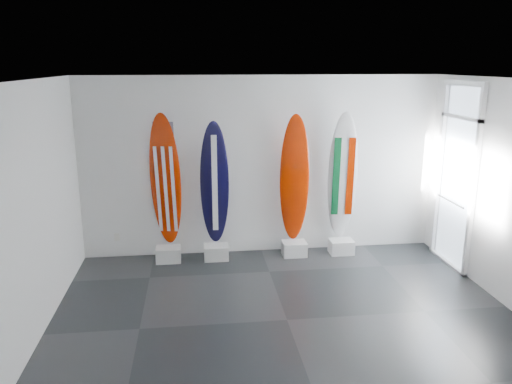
{
  "coord_description": "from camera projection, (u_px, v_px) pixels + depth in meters",
  "views": [
    {
      "loc": [
        -1.1,
        -5.73,
        3.19
      ],
      "look_at": [
        -0.23,
        1.4,
        1.34
      ],
      "focal_mm": 35.36,
      "sensor_mm": 36.0,
      "label": 1
    }
  ],
  "objects": [
    {
      "name": "display_block_swiss",
      "position": [
        294.0,
        249.0,
        8.56
      ],
      "size": [
        0.4,
        0.3,
        0.24
      ],
      "primitive_type": "cube",
      "color": "silver",
      "rests_on": "floor"
    },
    {
      "name": "wall_back",
      "position": [
        262.0,
        166.0,
        8.47
      ],
      "size": [
        6.0,
        0.0,
        6.0
      ],
      "primitive_type": "plane",
      "rotation": [
        1.57,
        0.0,
        0.0
      ],
      "color": "white",
      "rests_on": "ground"
    },
    {
      "name": "wall_front",
      "position": [
        352.0,
        302.0,
        3.66
      ],
      "size": [
        6.0,
        0.0,
        6.0
      ],
      "primitive_type": "plane",
      "rotation": [
        -1.57,
        0.0,
        0.0
      ],
      "color": "white",
      "rests_on": "ground"
    },
    {
      "name": "display_block_italy",
      "position": [
        341.0,
        247.0,
        8.66
      ],
      "size": [
        0.4,
        0.3,
        0.24
      ],
      "primitive_type": "cube",
      "color": "silver",
      "rests_on": "floor"
    },
    {
      "name": "surfboard_italy",
      "position": [
        343.0,
        177.0,
        8.45
      ],
      "size": [
        0.52,
        0.29,
        2.19
      ],
      "primitive_type": "ellipsoid",
      "rotation": [
        0.07,
        0.0,
        -0.1
      ],
      "color": "white",
      "rests_on": "display_block_italy"
    },
    {
      "name": "glass_door",
      "position": [
        456.0,
        178.0,
        7.92
      ],
      "size": [
        0.12,
        1.16,
        2.85
      ],
      "primitive_type": null,
      "color": "white",
      "rests_on": "floor"
    },
    {
      "name": "wall_outlet",
      "position": [
        117.0,
        237.0,
        8.44
      ],
      "size": [
        0.09,
        0.02,
        0.13
      ],
      "primitive_type": "cube",
      "color": "silver",
      "rests_on": "wall_back"
    },
    {
      "name": "display_block_navy",
      "position": [
        216.0,
        252.0,
        8.41
      ],
      "size": [
        0.4,
        0.3,
        0.24
      ],
      "primitive_type": "cube",
      "color": "silver",
      "rests_on": "floor"
    },
    {
      "name": "ceiling",
      "position": [
        291.0,
        80.0,
        5.69
      ],
      "size": [
        6.0,
        6.0,
        0.0
      ],
      "primitive_type": "plane",
      "rotation": [
        3.14,
        0.0,
        0.0
      ],
      "color": "white",
      "rests_on": "wall_back"
    },
    {
      "name": "display_block_usa",
      "position": [
        169.0,
        254.0,
        8.31
      ],
      "size": [
        0.4,
        0.3,
        0.24
      ],
      "primitive_type": "cube",
      "color": "silver",
      "rests_on": "floor"
    },
    {
      "name": "wall_left",
      "position": [
        29.0,
        216.0,
        5.71
      ],
      "size": [
        0.0,
        5.0,
        5.0
      ],
      "primitive_type": "plane",
      "rotation": [
        1.57,
        0.0,
        1.57
      ],
      "color": "white",
      "rests_on": "ground"
    },
    {
      "name": "surfboard_navy",
      "position": [
        215.0,
        184.0,
        8.22
      ],
      "size": [
        0.48,
        0.28,
        2.07
      ],
      "primitive_type": "ellipsoid",
      "rotation": [
        0.09,
        0.0,
        -0.04
      ],
      "color": "black",
      "rests_on": "display_block_navy"
    },
    {
      "name": "surfboard_usa",
      "position": [
        166.0,
        181.0,
        8.11
      ],
      "size": [
        0.56,
        0.42,
        2.22
      ],
      "primitive_type": "ellipsoid",
      "rotation": [
        0.11,
        0.0,
        -0.19
      ],
      "color": "#9F1D00",
      "rests_on": "display_block_usa"
    },
    {
      "name": "floor",
      "position": [
        287.0,
        320.0,
        6.44
      ],
      "size": [
        6.0,
        6.0,
        0.0
      ],
      "primitive_type": "plane",
      "color": "black",
      "rests_on": "ground"
    },
    {
      "name": "surfboard_swiss",
      "position": [
        294.0,
        179.0,
        8.36
      ],
      "size": [
        0.51,
        0.24,
        2.16
      ],
      "primitive_type": "ellipsoid",
      "rotation": [
        0.06,
        0.0,
        -0.09
      ],
      "color": "#9F1D00",
      "rests_on": "display_block_swiss"
    }
  ]
}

